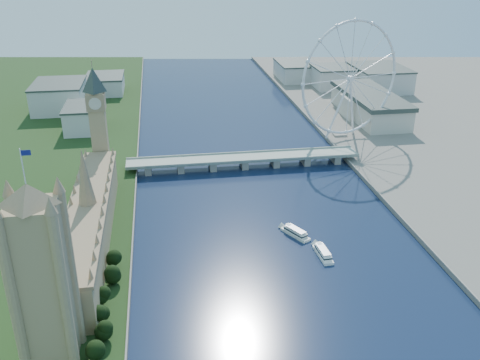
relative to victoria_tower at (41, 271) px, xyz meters
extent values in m
cube|color=tan|center=(0.00, 0.00, -8.49)|extent=(22.00, 22.00, 86.00)
pyramid|color=#937A59|center=(0.00, 0.00, 44.51)|extent=(28.16, 28.16, 10.00)
cylinder|color=silver|center=(0.00, 0.00, 52.51)|extent=(0.50, 0.50, 16.00)
cube|color=navy|center=(2.20, 0.00, 58.51)|extent=(4.00, 0.16, 2.40)
cube|color=tan|center=(7.00, 115.00, -37.49)|extent=(24.00, 200.00, 28.00)
cone|color=#937A59|center=(7.00, 115.00, -1.49)|extent=(12.00, 12.00, 40.00)
cube|color=tan|center=(7.00, 223.00, -11.49)|extent=(13.00, 13.00, 80.00)
cube|color=#937A59|center=(7.00, 223.00, 20.51)|extent=(15.00, 15.00, 14.00)
pyramid|color=#2D3833|center=(7.00, 223.00, 48.51)|extent=(20.02, 20.02, 20.00)
cube|color=gray|center=(135.00, 245.00, -45.99)|extent=(220.00, 22.00, 2.00)
cube|color=gray|center=(45.00, 245.00, -50.74)|extent=(6.00, 20.00, 7.50)
cube|color=gray|center=(75.00, 245.00, -50.74)|extent=(6.00, 20.00, 7.50)
cube|color=gray|center=(105.00, 245.00, -50.74)|extent=(6.00, 20.00, 7.50)
cube|color=gray|center=(135.00, 245.00, -50.74)|extent=(6.00, 20.00, 7.50)
cube|color=gray|center=(165.00, 245.00, -50.74)|extent=(6.00, 20.00, 7.50)
cube|color=gray|center=(195.00, 245.00, -50.74)|extent=(6.00, 20.00, 7.50)
cube|color=gray|center=(225.00, 245.00, -50.74)|extent=(6.00, 20.00, 7.50)
torus|color=silver|center=(255.00, 300.00, 13.51)|extent=(113.60, 39.12, 118.60)
cylinder|color=silver|center=(255.00, 300.00, 13.51)|extent=(7.25, 6.61, 6.00)
cube|color=gray|center=(252.00, 310.00, -50.49)|extent=(14.00, 10.00, 2.00)
cube|color=beige|center=(-25.00, 375.00, -38.49)|extent=(40.00, 60.00, 26.00)
cube|color=beige|center=(-65.00, 465.00, -35.49)|extent=(60.00, 80.00, 32.00)
cube|color=beige|center=(-15.00, 545.00, -40.49)|extent=(50.00, 70.00, 22.00)
cube|color=beige|center=(315.00, 525.00, -37.49)|extent=(60.00, 60.00, 28.00)
cube|color=beige|center=(375.00, 505.00, -36.49)|extent=(70.00, 90.00, 30.00)
cube|color=beige|center=(275.00, 585.00, -39.49)|extent=(60.00, 80.00, 24.00)
camera|label=1|loc=(58.93, -221.30, 137.78)|focal=40.00mm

